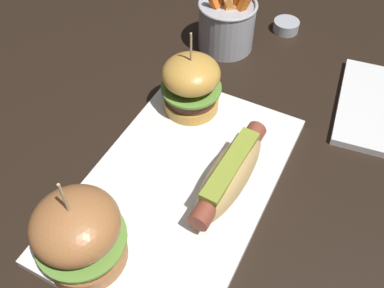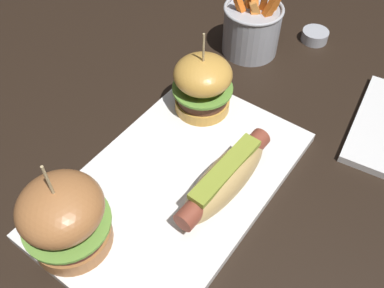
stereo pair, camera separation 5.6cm
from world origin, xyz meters
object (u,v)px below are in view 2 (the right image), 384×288
(hot_dog, at_px, (225,178))
(sauce_ramekin, at_px, (315,36))
(slider_right, at_px, (203,85))
(slider_left, at_px, (65,218))
(fries_bucket, at_px, (252,28))
(platter_main, at_px, (176,183))

(hot_dog, bearing_deg, sauce_ramekin, 7.81)
(hot_dog, distance_m, slider_right, 0.16)
(hot_dog, distance_m, slider_left, 0.20)
(hot_dog, height_order, fries_bucket, fries_bucket)
(platter_main, xyz_separation_m, slider_left, (-0.14, 0.05, 0.06))
(hot_dog, relative_size, sauce_ramekin, 3.58)
(hot_dog, height_order, sauce_ramekin, hot_dog)
(slider_left, xyz_separation_m, fries_bucket, (0.47, 0.03, -0.02))
(platter_main, relative_size, sauce_ramekin, 7.68)
(slider_left, distance_m, slider_right, 0.28)
(slider_left, relative_size, sauce_ramekin, 3.00)
(platter_main, distance_m, fries_bucket, 0.33)
(slider_right, relative_size, fries_bucket, 0.97)
(platter_main, bearing_deg, hot_dog, -67.85)
(platter_main, xyz_separation_m, fries_bucket, (0.32, 0.08, 0.04))
(slider_right, bearing_deg, sauce_ramekin, -11.87)
(platter_main, xyz_separation_m, slider_right, (0.14, 0.05, 0.05))
(fries_bucket, bearing_deg, sauce_ramekin, -40.73)
(hot_dog, distance_m, sauce_ramekin, 0.40)
(hot_dog, distance_m, fries_bucket, 0.33)
(slider_left, bearing_deg, fries_bucket, 3.84)
(slider_left, xyz_separation_m, slider_right, (0.28, 0.01, -0.01))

